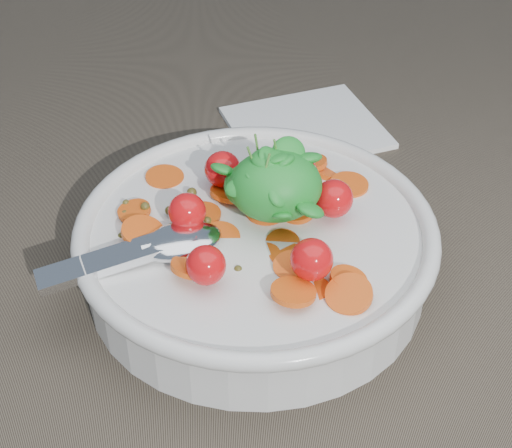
{
  "coord_description": "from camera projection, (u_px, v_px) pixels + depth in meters",
  "views": [
    {
      "loc": [
        -0.05,
        -0.48,
        0.43
      ],
      "look_at": [
        -0.03,
        -0.01,
        0.06
      ],
      "focal_mm": 55.0,
      "sensor_mm": 36.0,
      "label": 1
    }
  ],
  "objects": [
    {
      "name": "napkin",
      "position": [
        306.0,
        127.0,
        0.8
      ],
      "size": [
        0.18,
        0.16,
        0.01
      ],
      "primitive_type": "cube",
      "rotation": [
        0.0,
        0.0,
        0.29
      ],
      "color": "white",
      "rests_on": "ground"
    },
    {
      "name": "bowl",
      "position": [
        256.0,
        246.0,
        0.61
      ],
      "size": [
        0.3,
        0.28,
        0.12
      ],
      "color": "silver",
      "rests_on": "ground"
    },
    {
      "name": "ground",
      "position": [
        288.0,
        265.0,
        0.64
      ],
      "size": [
        6.0,
        6.0,
        0.0
      ],
      "primitive_type": "plane",
      "color": "brown",
      "rests_on": "ground"
    }
  ]
}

